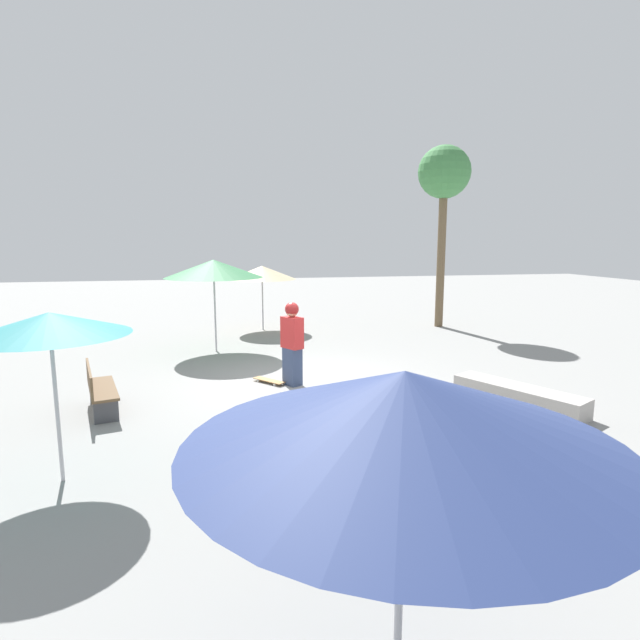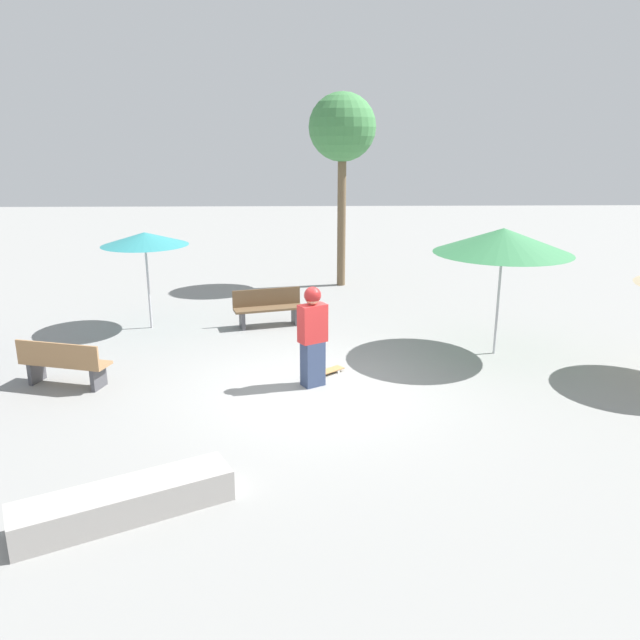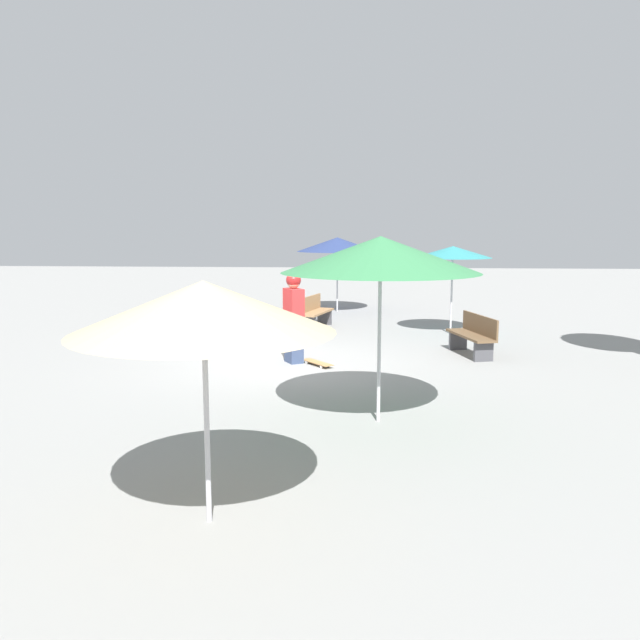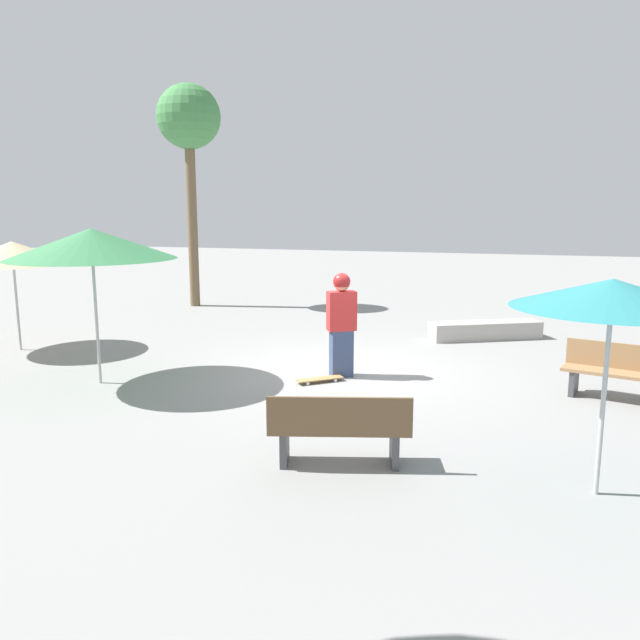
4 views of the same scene
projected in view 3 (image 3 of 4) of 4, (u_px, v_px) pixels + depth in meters
name	position (u px, v px, depth m)	size (l,w,h in m)	color
ground_plane	(284.00, 363.00, 12.41)	(60.00, 60.00, 0.00)	gray
skater_main	(294.00, 314.00, 12.29)	(0.54, 0.47, 1.79)	#38476B
skateboard	(317.00, 362.00, 12.15)	(0.74, 0.67, 0.07)	#B7844C
concrete_ledge	(141.00, 332.00, 14.88)	(2.47, 1.65, 0.38)	#A8A39E
bench_near	(315.00, 312.00, 16.67)	(1.66, 0.85, 0.85)	#47474C
bench_far	(473.00, 335.00, 13.07)	(1.66, 0.85, 0.85)	#47474C
shade_umbrella_green	(380.00, 255.00, 8.31)	(2.68, 2.68, 2.55)	#B7B7BC
shade_umbrella_teal	(453.00, 252.00, 15.50)	(1.93, 1.93, 2.21)	#B7B7BC
shade_umbrella_tan	(203.00, 307.00, 5.41)	(2.32, 2.32, 2.21)	#B7B7BC
shade_umbrella_navy	(337.00, 244.00, 19.70)	(2.58, 2.58, 2.36)	#B7B7BC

